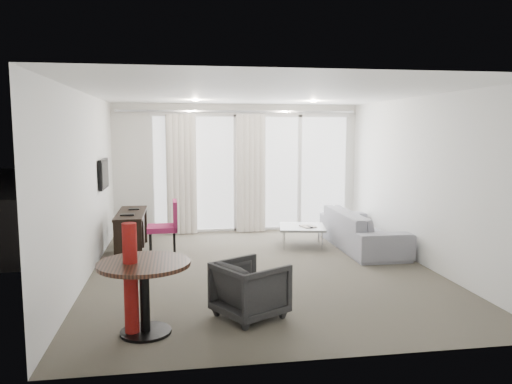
{
  "coord_description": "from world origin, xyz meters",
  "views": [
    {
      "loc": [
        -1.24,
        -7.18,
        2.08
      ],
      "look_at": [
        0.0,
        0.6,
        1.1
      ],
      "focal_mm": 35.0,
      "sensor_mm": 36.0,
      "label": 1
    }
  ],
  "objects": [
    {
      "name": "magazine",
      "position": [
        1.06,
        1.36,
        0.36
      ],
      "size": [
        0.29,
        0.34,
        0.02
      ],
      "primitive_type": null,
      "rotation": [
        0.0,
        0.0,
        0.24
      ],
      "color": "gray",
      "rests_on": "coffee_table"
    },
    {
      "name": "curtain_left",
      "position": [
        -1.15,
        2.82,
        1.2
      ],
      "size": [
        0.6,
        0.2,
        2.38
      ],
      "primitive_type": null,
      "color": "silver",
      "rests_on": "ground"
    },
    {
      "name": "downlight_b",
      "position": [
        1.2,
        1.6,
        2.59
      ],
      "size": [
        0.12,
        0.12,
        0.02
      ],
      "primitive_type": "cylinder",
      "color": "#FFE0B2",
      "rests_on": "ceiling"
    },
    {
      "name": "remote",
      "position": [
        1.08,
        1.29,
        0.36
      ],
      "size": [
        0.08,
        0.15,
        0.02
      ],
      "primitive_type": null,
      "rotation": [
        0.0,
        0.0,
        0.22
      ],
      "color": "black",
      "rests_on": "coffee_table"
    },
    {
      "name": "wall_front",
      "position": [
        0.0,
        -3.0,
        1.3
      ],
      "size": [
        5.0,
        0.0,
        2.6
      ],
      "primitive_type": "cube",
      "color": "silver",
      "rests_on": "ground"
    },
    {
      "name": "rattan_table",
      "position": [
        1.29,
        3.95,
        0.23
      ],
      "size": [
        0.57,
        0.57,
        0.46
      ],
      "primitive_type": null,
      "rotation": [
        0.0,
        0.0,
        0.3
      ],
      "color": "#462F21",
      "rests_on": "terrace_slab"
    },
    {
      "name": "wall_left",
      "position": [
        -2.5,
        0.0,
        1.3
      ],
      "size": [
        0.0,
        6.0,
        2.6
      ],
      "primitive_type": "cube",
      "color": "silver",
      "rests_on": "ground"
    },
    {
      "name": "curtain_right",
      "position": [
        0.25,
        2.82,
        1.2
      ],
      "size": [
        0.6,
        0.2,
        2.38
      ],
      "primitive_type": null,
      "color": "silver",
      "rests_on": "ground"
    },
    {
      "name": "desk_chair",
      "position": [
        -1.5,
        1.0,
        0.47
      ],
      "size": [
        0.52,
        0.49,
        0.94
      ],
      "primitive_type": null,
      "rotation": [
        0.0,
        0.0,
        0.03
      ],
      "color": "#951F4D",
      "rests_on": "floor"
    },
    {
      "name": "ceiling",
      "position": [
        0.0,
        0.0,
        2.6
      ],
      "size": [
        5.0,
        6.0,
        0.0
      ],
      "primitive_type": "cube",
      "color": "white",
      "rests_on": "ground"
    },
    {
      "name": "sofa",
      "position": [
        1.98,
        1.09,
        0.33
      ],
      "size": [
        0.9,
        2.29,
        0.67
      ],
      "primitive_type": "imported",
      "rotation": [
        0.0,
        0.0,
        1.57
      ],
      "color": "gray",
      "rests_on": "floor"
    },
    {
      "name": "desk",
      "position": [
        -2.03,
        1.44,
        0.34
      ],
      "size": [
        0.46,
        1.46,
        0.68
      ],
      "primitive_type": null,
      "color": "black",
      "rests_on": "floor"
    },
    {
      "name": "rattan_chair_b",
      "position": [
        1.52,
        4.82,
        0.39
      ],
      "size": [
        0.65,
        0.65,
        0.78
      ],
      "primitive_type": null,
      "rotation": [
        0.0,
        0.0,
        -0.24
      ],
      "color": "#462F21",
      "rests_on": "terrace_slab"
    },
    {
      "name": "balustrade",
      "position": [
        0.3,
        5.95,
        0.5
      ],
      "size": [
        5.5,
        0.06,
        1.05
      ],
      "primitive_type": null,
      "color": "#B2B2B7",
      "rests_on": "terrace_slab"
    },
    {
      "name": "coffee_table",
      "position": [
        0.97,
        1.42,
        0.18
      ],
      "size": [
        0.94,
        0.94,
        0.36
      ],
      "primitive_type": null,
      "rotation": [
        0.0,
        0.0,
        -0.19
      ],
      "color": "gray",
      "rests_on": "floor"
    },
    {
      "name": "terrace_slab",
      "position": [
        0.3,
        4.5,
        -0.06
      ],
      "size": [
        5.6,
        3.0,
        0.12
      ],
      "primitive_type": "cube",
      "color": "#4D4D50",
      "rests_on": "ground"
    },
    {
      "name": "floor",
      "position": [
        0.0,
        0.0,
        0.0
      ],
      "size": [
        5.0,
        6.0,
        0.0
      ],
      "primitive_type": "cube",
      "color": "#514C40",
      "rests_on": "ground"
    },
    {
      "name": "window_frame",
      "position": [
        0.3,
        2.97,
        1.2
      ],
      "size": [
        4.1,
        0.06,
        2.44
      ],
      "primitive_type": null,
      "color": "white",
      "rests_on": "ground"
    },
    {
      "name": "menu_card",
      "position": [
        -1.72,
        -2.03,
        0.72
      ],
      "size": [
        0.11,
        0.06,
        0.2
      ],
      "primitive_type": null,
      "rotation": [
        0.0,
        0.0,
        -0.43
      ],
      "color": "white",
      "rests_on": "round_table"
    },
    {
      "name": "wall_right",
      "position": [
        2.5,
        0.0,
        1.3
      ],
      "size": [
        0.0,
        6.0,
        2.6
      ],
      "primitive_type": "cube",
      "color": "silver",
      "rests_on": "ground"
    },
    {
      "name": "tub_armchair",
      "position": [
        -0.46,
        -1.85,
        0.32
      ],
      "size": [
        0.94,
        0.93,
        0.63
      ],
      "primitive_type": "imported",
      "rotation": [
        0.0,
        0.0,
        2.1
      ],
      "color": "#252526",
      "rests_on": "floor"
    },
    {
      "name": "window_panel",
      "position": [
        0.3,
        2.98,
        1.2
      ],
      "size": [
        4.0,
        0.02,
        2.38
      ],
      "primitive_type": null,
      "color": "white",
      "rests_on": "ground"
    },
    {
      "name": "rattan_chair_a",
      "position": [
        0.78,
        4.76,
        0.42
      ],
      "size": [
        0.63,
        0.63,
        0.85
      ],
      "primitive_type": null,
      "rotation": [
        0.0,
        0.0,
        0.09
      ],
      "color": "#462F21",
      "rests_on": "terrace_slab"
    },
    {
      "name": "curtain_track",
      "position": [
        0.0,
        2.82,
        2.45
      ],
      "size": [
        4.8,
        0.04,
        0.04
      ],
      "primitive_type": null,
      "color": "#B2B2B7",
      "rests_on": "ceiling"
    },
    {
      "name": "tv",
      "position": [
        -2.46,
        1.45,
        1.35
      ],
      "size": [
        0.05,
        0.8,
        0.5
      ],
      "primitive_type": null,
      "color": "black",
      "rests_on": "wall_left"
    },
    {
      "name": "round_table",
      "position": [
        -1.59,
        -2.14,
        0.38
      ],
      "size": [
        1.24,
        1.24,
        0.76
      ],
      "primitive_type": null,
      "rotation": [
        0.0,
        0.0,
        -0.41
      ],
      "color": "black",
      "rests_on": "floor"
    },
    {
      "name": "red_lamp",
      "position": [
        -1.72,
        -2.16,
        0.58
      ],
      "size": [
        0.24,
        0.24,
        1.16
      ],
      "primitive_type": "cylinder",
      "rotation": [
        0.0,
        0.0,
        0.05
      ],
      "color": "maroon",
      "rests_on": "floor"
    },
    {
      "name": "downlight_a",
      "position": [
        -0.9,
        1.6,
        2.59
      ],
      "size": [
        0.12,
        0.12,
        0.02
      ],
      "primitive_type": "cylinder",
      "color": "#FFE0B2",
      "rests_on": "ceiling"
    }
  ]
}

